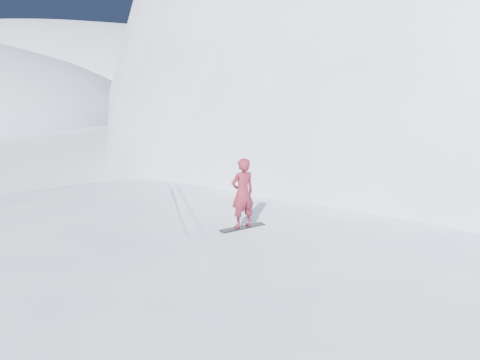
# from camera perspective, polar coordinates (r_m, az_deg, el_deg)

# --- Properties ---
(near_ridge) EXTENTS (36.00, 28.00, 4.80)m
(near_ridge) POSITION_cam_1_polar(r_m,az_deg,el_deg) (13.90, 4.03, -15.02)
(near_ridge) COLOR white
(near_ridge) RESTS_ON ground
(peak_shoulder) EXTENTS (28.00, 24.00, 18.00)m
(peak_shoulder) POSITION_cam_1_polar(r_m,az_deg,el_deg) (31.74, 15.98, 0.73)
(peak_shoulder) COLOR white
(peak_shoulder) RESTS_ON ground
(far_ridge_c) EXTENTS (140.00, 90.00, 36.00)m
(far_ridge_c) POSITION_cam_1_polar(r_m,az_deg,el_deg) (125.58, -22.48, 9.20)
(far_ridge_c) COLOR white
(far_ridge_c) RESTS_ON ground
(wind_bumps) EXTENTS (16.00, 14.40, 1.00)m
(wind_bumps) POSITION_cam_1_polar(r_m,az_deg,el_deg) (13.02, -2.53, -17.10)
(wind_bumps) COLOR white
(wind_bumps) RESTS_ON ground
(snowboard) EXTENTS (1.31, 0.84, 0.02)m
(snowboard) POSITION_cam_1_polar(r_m,az_deg,el_deg) (12.77, 0.31, -5.78)
(snowboard) COLOR black
(snowboard) RESTS_ON near_ridge
(snowboarder) EXTENTS (0.82, 0.72, 1.90)m
(snowboarder) POSITION_cam_1_polar(r_m,az_deg,el_deg) (12.49, 0.32, -1.61)
(snowboarder) COLOR maroon
(snowboarder) RESTS_ON snowboard
(board_tracks) EXTENTS (1.50, 5.93, 0.04)m
(board_tracks) POSITION_cam_1_polar(r_m,az_deg,el_deg) (14.99, -7.20, -2.97)
(board_tracks) COLOR silver
(board_tracks) RESTS_ON ground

